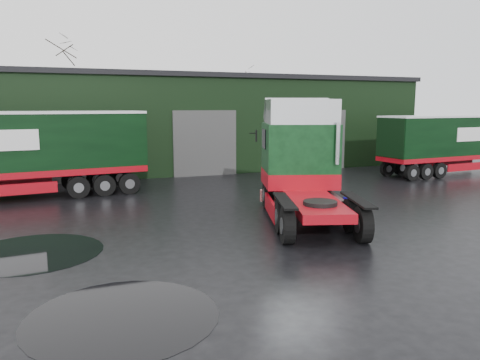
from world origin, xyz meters
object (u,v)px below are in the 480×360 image
warehouse (181,121)px  tree_back_a (61,100)px  wash_bucket (347,200)px  tree_back_b (235,111)px  lorry_right (456,145)px  hero_tractor (310,161)px

warehouse → tree_back_a: bearing=128.7°
wash_bucket → tree_back_b: size_ratio=0.04×
warehouse → tree_back_b: 12.82m
warehouse → tree_back_b: (8.00, 10.00, 0.59)m
lorry_right → wash_bucket: (-11.68, -5.38, -1.71)m
tree_back_a → warehouse: bearing=-51.3°
warehouse → hero_tractor: 18.82m
warehouse → tree_back_a: tree_back_a is taller
warehouse → tree_back_a: 12.90m
tree_back_a → lorry_right: bearing=-42.4°
hero_tractor → tree_back_b: (7.98, 28.80, 1.46)m
lorry_right → tree_back_a: 31.28m
warehouse → wash_bucket: (3.32, -16.38, -3.00)m
tree_back_b → hero_tractor: bearing=-105.5°
lorry_right → wash_bucket: lorry_right is taller
wash_bucket → lorry_right: bearing=24.7°
warehouse → lorry_right: size_ratio=2.29×
warehouse → lorry_right: (15.00, -11.00, -1.30)m
warehouse → tree_back_a: (-8.00, 10.00, 1.59)m
hero_tractor → warehouse: bearing=108.0°
warehouse → lorry_right: bearing=-36.3°
lorry_right → tree_back_a: tree_back_a is taller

